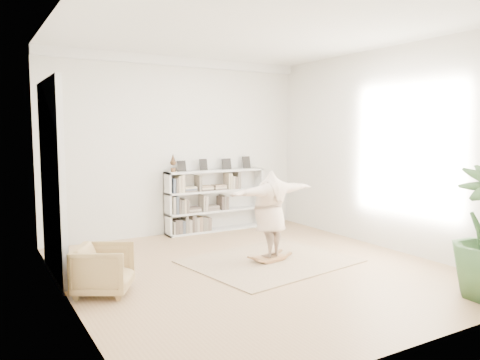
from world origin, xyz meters
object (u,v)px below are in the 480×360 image
at_px(bookshelf, 215,201).
at_px(rocker_board, 270,258).
at_px(armchair, 104,269).
at_px(person, 270,212).

bearing_deg(bookshelf, rocker_board, -97.34).
distance_m(armchair, rocker_board, 2.72).
bearing_deg(armchair, person, -57.90).
bearing_deg(person, bookshelf, -106.32).
relative_size(bookshelf, person, 1.28).
bearing_deg(armchair, bookshelf, -18.94).
relative_size(bookshelf, armchair, 3.12).
bearing_deg(person, armchair, -5.97).
bearing_deg(rocker_board, armchair, 174.03).
height_order(bookshelf, armchair, bookshelf).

